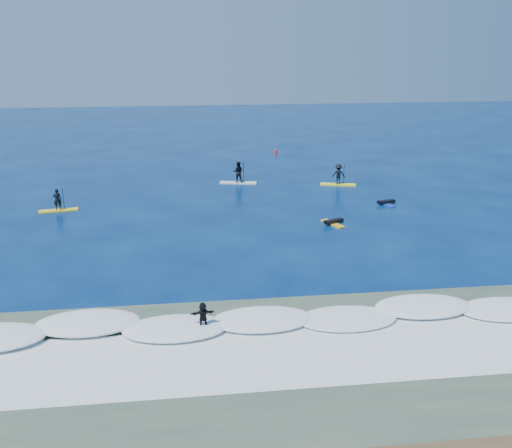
{
  "coord_description": "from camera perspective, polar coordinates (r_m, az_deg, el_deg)",
  "views": [
    {
      "loc": [
        -6.23,
        -33.71,
        12.71
      ],
      "look_at": [
        -1.65,
        2.86,
        0.6
      ],
      "focal_mm": 40.0,
      "sensor_mm": 36.0,
      "label": 1
    }
  ],
  "objects": [
    {
      "name": "ground",
      "position": [
        36.57,
        3.13,
        -2.18
      ],
      "size": [
        160.0,
        160.0,
        0.0
      ],
      "primitive_type": "plane",
      "color": "#04194A",
      "rests_on": "ground"
    },
    {
      "name": "shallow_water",
      "position": [
        24.27,
        9.11,
        -13.64
      ],
      "size": [
        90.0,
        13.0,
        0.01
      ],
      "primitive_type": "cube",
      "color": "#374B3D",
      "rests_on": "ground"
    },
    {
      "name": "breaking_wave",
      "position": [
        27.62,
        6.82,
        -9.36
      ],
      "size": [
        40.0,
        6.0,
        0.3
      ],
      "primitive_type": "cube",
      "color": "white",
      "rests_on": "ground"
    },
    {
      "name": "whitewater",
      "position": [
        25.09,
        8.47,
        -12.47
      ],
      "size": [
        34.0,
        5.0,
        0.02
      ],
      "primitive_type": "cube",
      "color": "silver",
      "rests_on": "ground"
    },
    {
      "name": "sup_paddler_left",
      "position": [
        46.17,
        -19.21,
        1.99
      ],
      "size": [
        2.97,
        1.19,
        2.03
      ],
      "rotation": [
        0.0,
        0.0,
        0.17
      ],
      "color": "yellow",
      "rests_on": "ground"
    },
    {
      "name": "sup_paddler_center",
      "position": [
        52.04,
        -1.8,
        5.03
      ],
      "size": [
        3.43,
        1.43,
        2.34
      ],
      "rotation": [
        0.0,
        0.0,
        -0.18
      ],
      "color": "silver",
      "rests_on": "ground"
    },
    {
      "name": "sup_paddler_right",
      "position": [
        51.89,
        8.24,
        4.8
      ],
      "size": [
        3.26,
        1.56,
        2.22
      ],
      "rotation": [
        0.0,
        0.0,
        -0.25
      ],
      "color": "#FBFA1B",
      "rests_on": "ground"
    },
    {
      "name": "prone_paddler_near",
      "position": [
        41.0,
        7.7,
        0.18
      ],
      "size": [
        1.63,
        2.17,
        0.44
      ],
      "rotation": [
        0.0,
        0.0,
        1.99
      ],
      "color": "yellow",
      "rests_on": "ground"
    },
    {
      "name": "prone_paddler_far",
      "position": [
        46.66,
        12.83,
        2.11
      ],
      "size": [
        1.66,
        2.17,
        0.44
      ],
      "rotation": [
        0.0,
        0.0,
        1.84
      ],
      "color": "#1739AC",
      "rests_on": "ground"
    },
    {
      "name": "wave_surfer",
      "position": [
        26.07,
        -5.32,
        -9.23
      ],
      "size": [
        1.81,
        0.69,
        1.28
      ],
      "rotation": [
        0.0,
        0.0,
        0.12
      ],
      "color": "silver",
      "rests_on": "breaking_wave"
    },
    {
      "name": "marker_buoy",
      "position": [
        65.46,
        1.98,
        7.26
      ],
      "size": [
        0.3,
        0.3,
        0.72
      ],
      "rotation": [
        0.0,
        0.0,
        -0.23
      ],
      "color": "red",
      "rests_on": "ground"
    }
  ]
}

